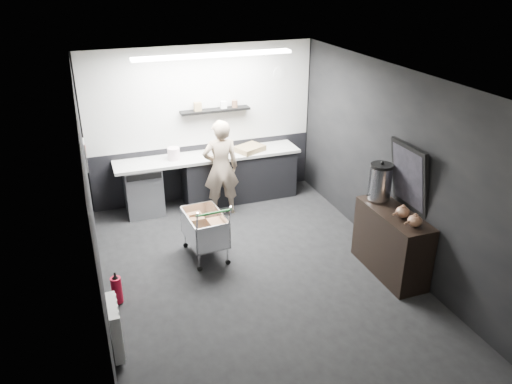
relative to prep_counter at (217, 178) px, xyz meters
name	(u,v)px	position (x,y,z in m)	size (l,w,h in m)	color
floor	(256,275)	(-0.14, -2.42, -0.46)	(5.50, 5.50, 0.00)	black
ceiling	(256,78)	(-0.14, -2.42, 2.24)	(5.50, 5.50, 0.00)	white
wall_back	(203,125)	(-0.14, 0.33, 0.89)	(5.50, 5.50, 0.00)	black
wall_front	(374,319)	(-0.14, -5.17, 0.89)	(5.50, 5.50, 0.00)	black
wall_left	(92,210)	(-2.14, -2.42, 0.89)	(5.50, 5.50, 0.00)	black
wall_right	(392,166)	(1.86, -2.42, 0.89)	(5.50, 5.50, 0.00)	black
kitchen_wall_panel	(202,96)	(-0.14, 0.31, 1.39)	(3.95, 0.02, 1.70)	silver
dado_panel	(205,170)	(-0.14, 0.31, 0.04)	(3.95, 0.02, 1.00)	black
floating_shelf	(215,110)	(0.06, 0.20, 1.16)	(1.20, 0.22, 0.04)	black
wall_clock	(279,73)	(1.26, 0.30, 1.69)	(0.20, 0.20, 0.03)	silver
poster	(86,155)	(-2.12, -1.12, 1.09)	(0.02, 0.30, 0.40)	silver
poster_red_band	(85,150)	(-2.11, -1.12, 1.16)	(0.01, 0.22, 0.10)	red
radiator	(115,328)	(-2.08, -3.32, -0.11)	(0.10, 0.50, 0.60)	silver
ceiling_strip	(214,55)	(-0.14, -0.57, 2.21)	(2.40, 0.20, 0.04)	white
prep_counter	(217,178)	(0.00, 0.00, 0.00)	(3.20, 0.61, 0.90)	black
person	(221,168)	(-0.05, -0.45, 0.36)	(0.60, 0.39, 1.64)	beige
shopping_cart	(205,229)	(-0.66, -1.70, -0.02)	(0.55, 0.87, 0.92)	silver
sideboard	(392,234)	(1.63, -2.93, 0.13)	(0.52, 1.23, 1.84)	black
fire_extinguisher	(117,289)	(-1.99, -2.41, -0.25)	(0.13, 0.13, 0.44)	#AD0B23
cardboard_box	(250,149)	(0.60, -0.05, 0.49)	(0.47, 0.36, 0.09)	olive
pink_tub	(174,154)	(-0.73, 0.00, 0.54)	(0.20, 0.20, 0.20)	#F7D6DB
white_container	(215,152)	(-0.04, -0.05, 0.51)	(0.16, 0.12, 0.14)	silver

